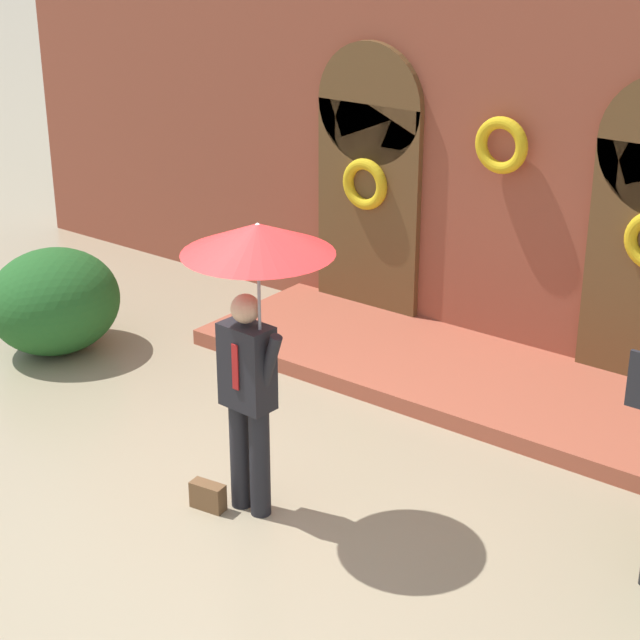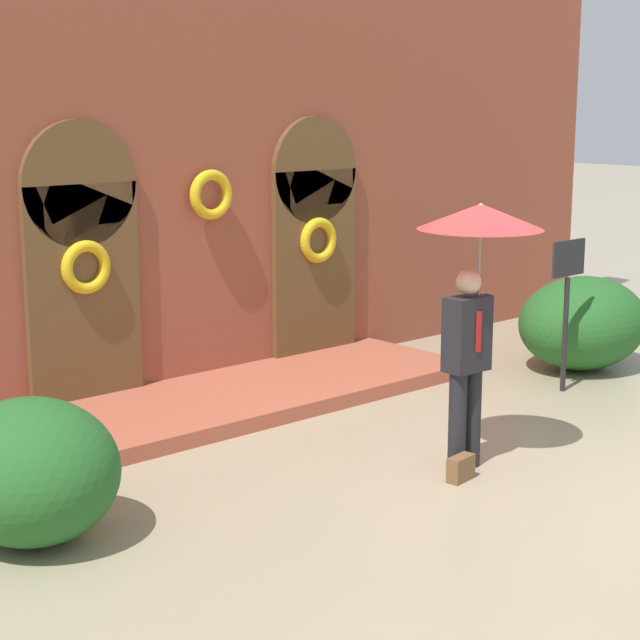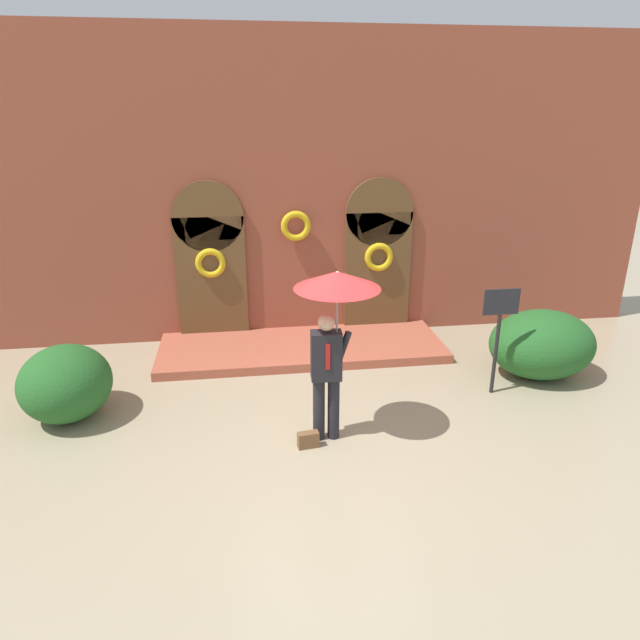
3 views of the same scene
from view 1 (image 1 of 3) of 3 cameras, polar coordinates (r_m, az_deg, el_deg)
name	(u,v)px [view 1 (image 1 of 3)]	position (r m, az deg, el deg)	size (l,w,h in m)	color
ground_plane	(243,514)	(8.47, -4.12, -10.26)	(80.00, 80.00, 0.00)	tan
building_facade	(520,91)	(10.74, 10.63, 11.93)	(14.00, 2.30, 5.60)	brown
person_with_umbrella	(255,283)	(7.61, -3.48, 1.99)	(1.10, 1.10, 2.36)	black
handbag	(208,496)	(8.50, -6.00, -9.32)	(0.28, 0.12, 0.22)	brown
shrub_left	(54,301)	(11.35, -13.99, 0.98)	(1.29, 1.39, 1.09)	#235B23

